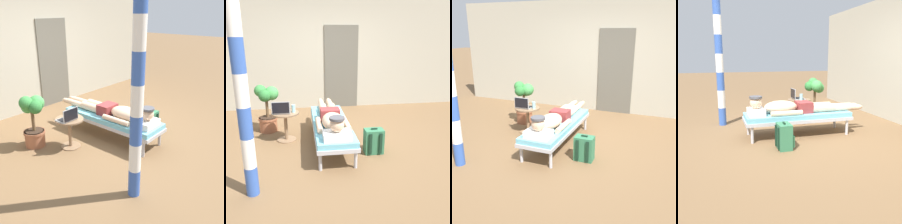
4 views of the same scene
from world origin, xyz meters
The scene contains 11 objects.
ground_plane centered at (0.00, 0.00, 0.00)m, with size 40.00×40.00×0.00m, color brown.
house_wall_back centered at (-0.15, 2.34, 1.35)m, with size 7.60×0.20×2.70m, color #B2AD99.
house_door_panel centered at (0.39, 2.23, 1.02)m, with size 0.84×0.03×2.04m, color #625F54.
lounge_chair centered at (-0.15, -0.07, 0.35)m, with size 0.61×1.94×0.42m.
person_reclining centered at (-0.15, -0.16, 0.52)m, with size 0.53×2.17×0.33m.
side_table centered at (-0.93, 0.21, 0.36)m, with size 0.48×0.48×0.52m.
laptop centered at (-0.99, 0.16, 0.58)m, with size 0.31×0.24×0.23m.
drink_glass centered at (-0.78, 0.21, 0.59)m, with size 0.06×0.06×0.14m, color #99D8E5.
backpack centered at (0.49, -0.50, 0.20)m, with size 0.30×0.26×0.42m.
potted_plant centered at (-1.29, 0.71, 0.51)m, with size 0.45×0.46×0.93m.
porch_post centered at (-1.26, -1.37, 1.28)m, with size 0.15×0.15×2.56m.
Camera 1 is at (-3.58, -2.96, 2.24)m, focal length 42.32 mm.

